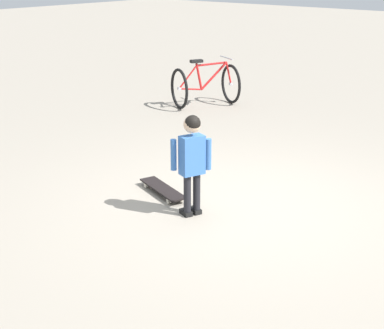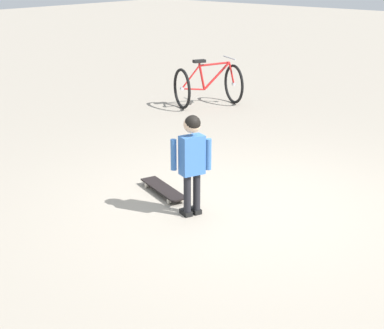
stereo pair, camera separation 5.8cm
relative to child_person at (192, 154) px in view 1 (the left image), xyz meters
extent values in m
plane|color=#9E9384|center=(0.32, 0.56, -0.66)|extent=(50.00, 50.00, 0.00)
cylinder|color=black|center=(-0.02, -0.05, -0.42)|extent=(0.08, 0.08, 0.42)
cube|color=black|center=(-0.05, -0.04, -0.63)|extent=(0.17, 0.13, 0.05)
cylinder|color=black|center=(0.02, 0.05, -0.42)|extent=(0.08, 0.08, 0.42)
cube|color=black|center=(-0.01, 0.06, -0.63)|extent=(0.17, 0.13, 0.05)
cube|color=#386BB7|center=(0.00, 0.00, -0.01)|extent=(0.21, 0.27, 0.40)
cylinder|color=#386BB7|center=(-0.15, -0.11, -0.01)|extent=(0.06, 0.06, 0.32)
cylinder|color=#386BB7|center=(0.11, 0.13, -0.01)|extent=(0.06, 0.06, 0.32)
sphere|color=beige|center=(0.00, 0.00, 0.31)|extent=(0.17, 0.17, 0.17)
sphere|color=black|center=(0.01, 0.00, 0.32)|extent=(0.16, 0.16, 0.16)
cube|color=black|center=(-0.61, 0.22, -0.59)|extent=(0.80, 0.43, 0.02)
cube|color=#B7B7BC|center=(-0.87, 0.31, -0.61)|extent=(0.06, 0.11, 0.02)
cube|color=#B7B7BC|center=(-0.35, 0.13, -0.61)|extent=(0.06, 0.11, 0.02)
cylinder|color=beige|center=(-0.89, 0.24, -0.63)|extent=(0.06, 0.05, 0.06)
cylinder|color=beige|center=(-0.84, 0.38, -0.63)|extent=(0.06, 0.05, 0.06)
cylinder|color=beige|center=(-0.38, 0.06, -0.63)|extent=(0.06, 0.05, 0.06)
cylinder|color=beige|center=(-0.33, 0.20, -0.63)|extent=(0.06, 0.05, 0.06)
torus|color=black|center=(-2.63, 4.25, -0.30)|extent=(0.66, 0.36, 0.71)
torus|color=black|center=(-3.08, 3.33, -0.30)|extent=(0.66, 0.36, 0.71)
cylinder|color=#B7B7BC|center=(-2.63, 4.25, -0.30)|extent=(0.08, 0.08, 0.06)
cylinder|color=#B7B7BC|center=(-3.08, 3.33, -0.30)|extent=(0.08, 0.08, 0.06)
cylinder|color=red|center=(-2.78, 3.94, -0.13)|extent=(0.26, 0.48, 0.48)
cylinder|color=red|center=(-2.80, 3.90, 0.09)|extent=(0.29, 0.55, 0.06)
cylinder|color=red|center=(-2.91, 3.68, -0.12)|extent=(0.10, 0.14, 0.48)
cylinder|color=red|center=(-2.98, 3.53, -0.33)|extent=(0.21, 0.40, 0.08)
cylinder|color=red|center=(-3.01, 3.48, -0.11)|extent=(0.18, 0.33, 0.40)
cylinder|color=red|center=(-2.65, 4.21, -0.10)|extent=(0.09, 0.13, 0.41)
cube|color=black|center=(-2.93, 3.63, 0.16)|extent=(0.19, 0.24, 0.05)
cylinder|color=#B7B7BC|center=(-2.67, 4.16, 0.18)|extent=(0.42, 0.22, 0.02)
camera|label=1|loc=(3.52, -4.21, 1.83)|focal=54.35mm
camera|label=2|loc=(3.56, -4.17, 1.83)|focal=54.35mm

